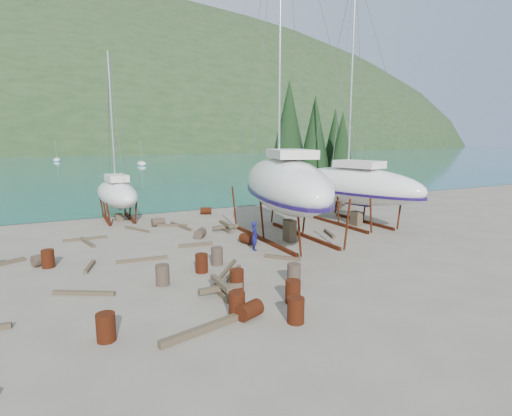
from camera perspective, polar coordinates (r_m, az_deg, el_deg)
name	(u,v)px	position (r m, az deg, el deg)	size (l,w,h in m)	color
ground	(246,258)	(20.90, -1.45, -7.20)	(600.00, 600.00, 0.00)	#695E53
bay_water	(67,148)	(333.26, -25.43, 7.74)	(700.00, 700.00, 0.00)	#186179
far_hill	(66,148)	(338.26, -25.45, 7.75)	(800.00, 360.00, 110.00)	#1D3319
far_house_center	(25,147)	(208.44, -30.09, 7.55)	(6.60, 5.60, 5.60)	beige
far_house_right	(139,146)	(211.65, -16.35, 8.47)	(6.60, 5.60, 5.60)	beige
cypress_near_right	(315,143)	(36.70, 8.36, 9.16)	(3.60, 3.60, 10.00)	black
cypress_mid_right	(342,153)	(36.01, 12.14, 7.65)	(3.06, 3.06, 8.50)	black
cypress_back_left	(289,133)	(37.56, 4.71, 10.57)	(4.14, 4.14, 11.50)	black
cypress_far_right	(334,149)	(39.29, 11.12, 8.26)	(3.24, 3.24, 9.00)	black
moored_boat_mid	(142,164)	(99.99, -16.03, 6.07)	(2.00, 5.00, 6.05)	white
moored_boat_far	(57,160)	(128.23, -26.56, 6.15)	(2.00, 5.00, 6.05)	white
large_sailboat_near	(284,183)	(24.30, 4.09, 3.52)	(7.87, 14.28, 21.58)	white
large_sailboat_far	(353,185)	(29.59, 13.67, 3.22)	(5.79, 11.58, 17.60)	white
small_sailboat_shore	(117,193)	(32.24, -19.26, 1.99)	(3.11, 7.98, 12.47)	white
worker	(255,236)	(22.16, -0.20, -4.02)	(0.60, 0.39, 1.64)	#141354
drum_0	(106,327)	(13.49, -20.65, -15.65)	(0.58, 0.58, 0.88)	#59200F
drum_3	(293,292)	(15.41, 5.30, -11.79)	(0.58, 0.58, 0.88)	#59200F
drum_4	(206,211)	(33.23, -7.17, -0.40)	(0.58, 0.58, 0.88)	#59200F
drum_5	(217,256)	(19.82, -5.59, -6.86)	(0.58, 0.58, 0.88)	#2D2823
drum_6	(247,239)	(23.68, -1.29, -4.44)	(0.58, 0.58, 0.88)	#59200F
drum_7	(296,310)	(13.86, 5.71, -14.33)	(0.58, 0.58, 0.88)	#59200F
drum_8	(48,259)	(21.76, -27.58, -6.43)	(0.58, 0.58, 0.88)	#59200F
drum_9	(158,222)	(29.31, -13.80, -1.96)	(0.58, 0.58, 0.88)	#2D2823
drum_10	(237,280)	(16.55, -2.76, -10.21)	(0.58, 0.58, 0.88)	#59200F
drum_11	(200,233)	(25.33, -7.98, -3.59)	(0.58, 0.58, 0.88)	#2D2823
drum_12	(250,310)	(14.17, -0.89, -14.39)	(0.58, 0.58, 0.88)	#59200F
drum_13	(237,304)	(14.26, -2.75, -13.58)	(0.58, 0.58, 0.88)	#59200F
drum_14	(202,263)	(18.82, -7.77, -7.81)	(0.58, 0.58, 0.88)	#59200F
drum_15	(42,260)	(22.32, -28.24, -6.50)	(0.58, 0.58, 0.88)	#2D2823
drum_16	(163,275)	(17.55, -13.21, -9.30)	(0.58, 0.58, 0.88)	#2D2823
drum_17	(294,274)	(17.31, 5.43, -9.34)	(0.58, 0.58, 0.88)	#2D2823
timber_0	(137,229)	(28.38, -16.67, -2.92)	(0.14, 2.51, 0.14)	brown
timber_1	(329,234)	(26.25, 10.45, -3.63)	(0.19, 2.04, 0.19)	brown
timber_2	(3,263)	(23.35, -32.44, -6.70)	(0.19, 2.03, 0.19)	brown
timber_3	(228,269)	(19.05, -4.08, -8.68)	(0.15, 2.69, 0.15)	brown
timber_4	(90,267)	(20.87, -22.66, -7.75)	(0.17, 1.74, 0.17)	brown
timber_5	(232,274)	(18.31, -3.48, -9.42)	(0.16, 2.35, 0.16)	brown
timber_6	(172,225)	(28.88, -11.89, -2.46)	(0.19, 2.06, 0.19)	brown
timber_7	(283,258)	(20.76, 3.81, -7.08)	(0.17, 1.88, 0.17)	brown
timber_8	(196,245)	(23.41, -8.59, -5.21)	(0.19, 1.96, 0.19)	brown
timber_10	(181,226)	(28.56, -10.67, -2.58)	(0.16, 3.06, 0.16)	brown
timber_11	(142,260)	(21.23, -15.94, -7.09)	(0.15, 2.53, 0.15)	brown
timber_12	(84,293)	(17.55, -23.40, -11.09)	(0.17, 2.50, 0.17)	brown
timber_15	(85,239)	(26.76, -23.22, -4.06)	(0.15, 2.52, 0.15)	brown
timber_16	(205,328)	(13.44, -7.29, -16.70)	(0.23, 3.25, 0.23)	brown
timber_17	(87,242)	(25.80, -22.97, -4.51)	(0.16, 2.48, 0.16)	brown
timber_pile_fore	(221,288)	(16.12, -5.05, -11.32)	(1.80, 1.80, 0.60)	brown
timber_pile_aft	(226,227)	(26.97, -4.38, -2.69)	(1.80, 1.80, 0.60)	brown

